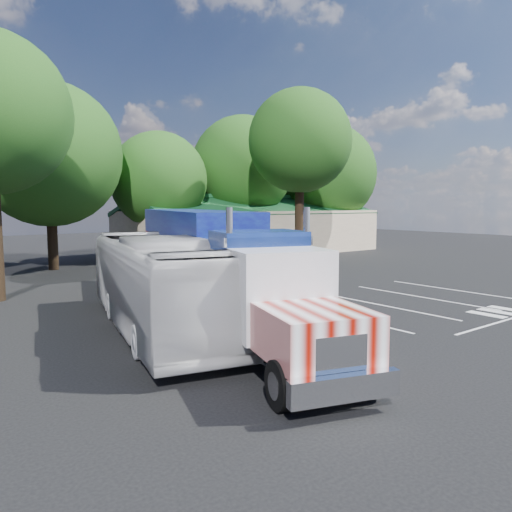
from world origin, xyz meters
TOP-DOWN VIEW (x-y plane):
  - ground at (0.00, 0.00)m, footprint 120.00×120.00m
  - event_hall at (13.74, 17.81)m, footprint 24.20×14.12m
  - tree_row_c at (-5.00, 16.20)m, footprint 10.00×10.00m
  - tree_row_d at (4.00, 17.50)m, footprint 8.00×8.00m
  - tree_row_e at (13.00, 18.00)m, footprint 9.60×9.60m
  - tree_row_f at (23.00, 16.80)m, footprint 10.40×10.40m
  - tree_near_right at (11.50, 8.50)m, footprint 8.00×8.00m
  - semi_truck at (-3.71, -2.10)m, footprint 9.20×21.42m
  - woman at (1.60, -2.17)m, footprint 0.53×0.74m
  - bicycle at (5.50, 4.67)m, footprint 1.40×1.63m
  - tour_bus at (-7.00, -3.80)m, footprint 5.86×12.81m
  - silver_sedan at (12.00, 11.97)m, footprint 4.04×1.71m

SIDE VIEW (x-z plane):
  - ground at x=0.00m, z-range 0.00..0.00m
  - bicycle at x=5.50m, z-range 0.00..0.84m
  - silver_sedan at x=12.00m, z-range 0.00..1.30m
  - woman at x=1.60m, z-range 0.00..1.91m
  - tour_bus at x=-7.00m, z-range 0.00..3.47m
  - event_hall at x=13.74m, z-range -0.56..4.99m
  - semi_truck at x=-3.71m, z-range 0.30..4.84m
  - tree_row_d at x=4.00m, z-range 1.28..11.88m
  - tree_row_f at x=23.00m, z-range 1.29..14.29m
  - tree_row_c at x=-5.00m, z-range 1.51..14.56m
  - tree_row_e at x=13.00m, z-range 1.64..14.54m
  - tree_near_right at x=11.50m, z-range 2.71..16.21m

